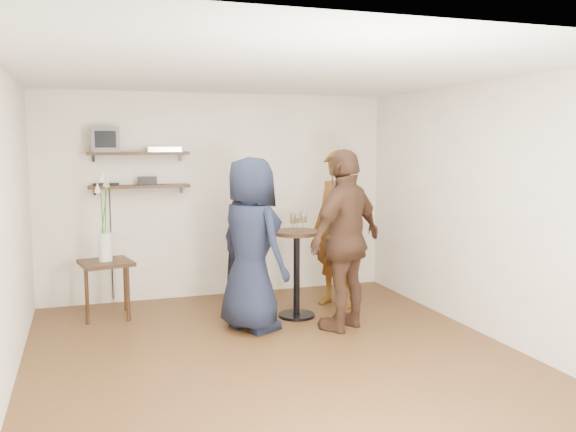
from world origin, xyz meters
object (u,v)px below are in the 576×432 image
at_px(radio, 147,181).
at_px(person_plaid, 337,229).
at_px(crt_monitor, 105,139).
at_px(person_dark, 254,236).
at_px(drinks_table, 297,262).
at_px(side_table, 106,270).
at_px(person_navy, 251,244).
at_px(person_brown, 346,240).
at_px(dvd_deck, 164,149).

bearing_deg(radio, person_plaid, -22.88).
distance_m(crt_monitor, person_dark, 2.11).
distance_m(person_plaid, person_dark, 1.01).
relative_size(crt_monitor, drinks_table, 0.32).
bearing_deg(crt_monitor, drinks_table, -30.51).
height_order(radio, person_plaid, person_plaid).
height_order(side_table, person_plaid, person_plaid).
height_order(crt_monitor, side_table, crt_monitor).
distance_m(crt_monitor, person_navy, 2.30).
bearing_deg(person_plaid, crt_monitor, -133.27).
bearing_deg(person_dark, person_navy, -137.37).
xyz_separation_m(person_plaid, person_dark, (-0.95, 0.31, -0.09)).
relative_size(radio, person_navy, 0.12).
relative_size(side_table, person_brown, 0.34).
bearing_deg(side_table, crt_monitor, 83.83).
height_order(dvd_deck, person_plaid, dvd_deck).
height_order(radio, person_brown, person_brown).
bearing_deg(person_brown, radio, -74.26).
relative_size(crt_monitor, radio, 1.45).
bearing_deg(person_brown, person_navy, -47.76).
bearing_deg(person_plaid, radio, -137.14).
relative_size(person_plaid, person_dark, 1.10).
distance_m(dvd_deck, drinks_table, 2.17).
distance_m(drinks_table, person_navy, 0.73).
bearing_deg(person_brown, crt_monitor, -67.82).
distance_m(drinks_table, person_dark, 0.71).
xyz_separation_m(side_table, person_dark, (1.71, -0.08, 0.32)).
xyz_separation_m(radio, person_brown, (1.87, -1.75, -0.56)).
height_order(crt_monitor, person_plaid, crt_monitor).
relative_size(person_plaid, person_navy, 1.03).
xyz_separation_m(drinks_table, person_navy, (-0.61, -0.29, 0.28)).
xyz_separation_m(side_table, person_brown, (2.40, -1.24, 0.41)).
relative_size(crt_monitor, person_navy, 0.17).
height_order(side_table, person_brown, person_brown).
relative_size(dvd_deck, person_dark, 0.23).
xyz_separation_m(person_plaid, person_navy, (-1.22, -0.57, -0.03)).
distance_m(person_dark, person_brown, 1.35).
distance_m(dvd_deck, person_dark, 1.54).
bearing_deg(radio, drinks_table, -37.79).
relative_size(drinks_table, person_dark, 0.58).
bearing_deg(person_plaid, person_brown, -41.62).
distance_m(side_table, person_brown, 2.73).
distance_m(radio, person_plaid, 2.38).
bearing_deg(person_brown, person_dark, -90.39).
xyz_separation_m(dvd_deck, person_plaid, (1.93, -0.90, -0.95)).
xyz_separation_m(crt_monitor, person_plaid, (2.61, -0.90, -1.07)).
bearing_deg(person_navy, radio, 6.31).
bearing_deg(person_brown, dvd_deck, -77.59).
relative_size(drinks_table, person_plaid, 0.52).
bearing_deg(person_plaid, dvd_deck, -139.28).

